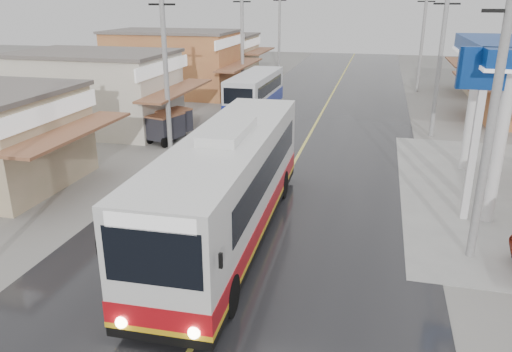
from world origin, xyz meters
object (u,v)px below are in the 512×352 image
object	(u,v)px
coach_bus	(230,185)
second_bus	(255,92)
tricycle_near	(166,126)
tricycle_far	(174,121)
cyclist	(218,160)

from	to	relation	value
coach_bus	second_bus	size ratio (longest dim) A/B	1.51
tricycle_near	second_bus	bearing A→B (deg)	85.91
second_bus	tricycle_far	distance (m)	7.92
cyclist	tricycle_near	xyz separation A→B (m)	(-4.44, 4.28, 0.29)
coach_bus	cyclist	xyz separation A→B (m)	(-2.42, 6.12, -1.23)
second_bus	coach_bus	bearing A→B (deg)	-77.62
second_bus	tricycle_far	world-z (taller)	second_bus
second_bus	tricycle_near	size ratio (longest dim) A/B	3.44
second_bus	tricycle_near	xyz separation A→B (m)	(-3.05, -8.51, -0.55)
second_bus	tricycle_far	size ratio (longest dim) A/B	3.39
coach_bus	tricycle_near	bearing A→B (deg)	122.03
tricycle_far	cyclist	bearing A→B (deg)	-28.63
tricycle_near	tricycle_far	size ratio (longest dim) A/B	0.98
cyclist	tricycle_far	bearing A→B (deg)	126.09
coach_bus	second_bus	world-z (taller)	coach_bus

